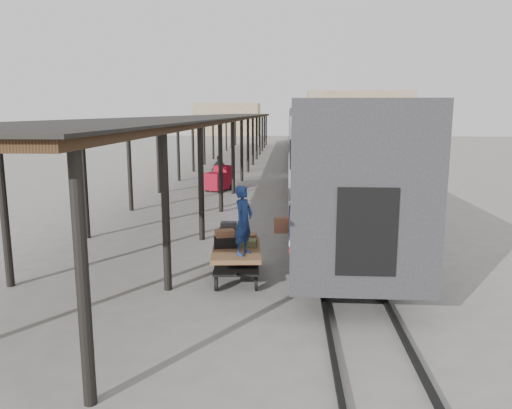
{
  "coord_description": "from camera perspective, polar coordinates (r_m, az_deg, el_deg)",
  "views": [
    {
      "loc": [
        1.63,
        -13.77,
        4.4
      ],
      "look_at": [
        0.69,
        0.72,
        1.7
      ],
      "focal_mm": 35.0,
      "sensor_mm": 36.0,
      "label": 1
    }
  ],
  "objects": [
    {
      "name": "ground",
      "position": [
        14.55,
        -2.91,
        -7.09
      ],
      "size": [
        160.0,
        160.0,
        0.0
      ],
      "primitive_type": "plane",
      "color": "slate",
      "rests_on": "ground"
    },
    {
      "name": "train",
      "position": [
        47.62,
        5.65,
        8.44
      ],
      "size": [
        3.45,
        76.01,
        4.01
      ],
      "color": "silver",
      "rests_on": "ground"
    },
    {
      "name": "canopy",
      "position": [
        38.11,
        -3.93,
        9.92
      ],
      "size": [
        4.9,
        64.3,
        4.15
      ],
      "color": "#422B19",
      "rests_on": "ground"
    },
    {
      "name": "rails",
      "position": [
        47.99,
        5.6,
        5.3
      ],
      "size": [
        1.54,
        150.0,
        0.12
      ],
      "color": "black",
      "rests_on": "ground"
    },
    {
      "name": "building_far",
      "position": [
        92.6,
        11.57,
        10.08
      ],
      "size": [
        18.0,
        10.0,
        8.0
      ],
      "primitive_type": "cube",
      "color": "tan",
      "rests_on": "ground"
    },
    {
      "name": "building_left",
      "position": [
        96.48,
        -3.26,
        9.69
      ],
      "size": [
        12.0,
        8.0,
        6.0
      ],
      "primitive_type": "cube",
      "color": "tan",
      "rests_on": "ground"
    },
    {
      "name": "baggage_cart",
      "position": [
        13.37,
        -2.24,
        -5.78
      ],
      "size": [
        1.46,
        2.5,
        0.86
      ],
      "rotation": [
        0.0,
        0.0,
        0.09
      ],
      "color": "brown",
      "rests_on": "ground"
    },
    {
      "name": "suitcase_stack",
      "position": [
        13.6,
        -2.77,
        -3.74
      ],
      "size": [
        1.18,
        1.14,
        0.57
      ],
      "rotation": [
        0.0,
        0.0,
        0.09
      ],
      "color": "#38383B",
      "rests_on": "baggage_cart"
    },
    {
      "name": "luggage_tug",
      "position": [
        28.29,
        -4.19,
        2.88
      ],
      "size": [
        1.54,
        1.85,
        1.41
      ],
      "rotation": [
        0.0,
        0.0,
        -0.44
      ],
      "color": "maroon",
      "rests_on": "ground"
    },
    {
      "name": "porter",
      "position": [
        12.45,
        -1.44,
        -1.83
      ],
      "size": [
        0.64,
        0.75,
        1.75
      ],
      "primitive_type": "imported",
      "rotation": [
        0.0,
        0.0,
        1.15
      ],
      "color": "navy",
      "rests_on": "baggage_cart"
    },
    {
      "name": "pedestrian",
      "position": [
        29.65,
        -4.16,
        3.84
      ],
      "size": [
        1.21,
        0.87,
        1.91
      ],
      "primitive_type": "imported",
      "rotation": [
        0.0,
        0.0,
        2.73
      ],
      "color": "black",
      "rests_on": "ground"
    }
  ]
}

